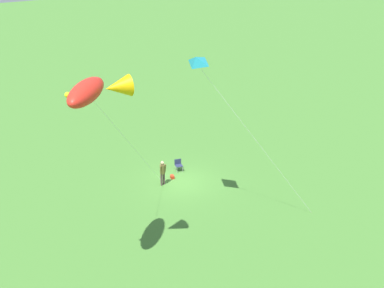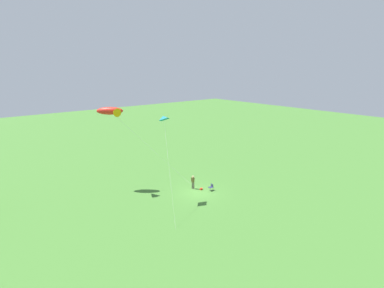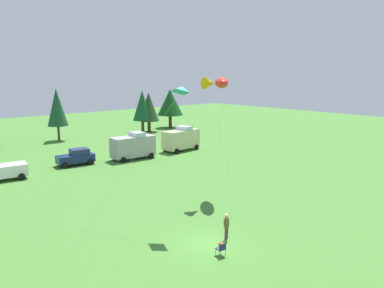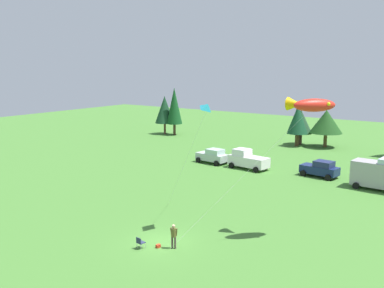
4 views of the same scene
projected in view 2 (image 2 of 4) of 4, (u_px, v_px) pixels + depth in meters
ground_plane at (198, 192)px, 36.85m from camera, size 160.00×160.00×0.00m
person_kite_flyer at (193, 181)px, 37.66m from camera, size 0.55×0.43×1.74m
folding_chair at (211, 187)px, 37.25m from camera, size 0.55×0.55×0.82m
backpack_on_grass at (201, 189)px, 37.49m from camera, size 0.27×0.35×0.22m
kite_large_fish at (111, 111)px, 35.84m from camera, size 8.55×9.20×10.30m
kite_delta_teal at (163, 118)px, 32.80m from camera, size 6.89×3.85×9.89m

